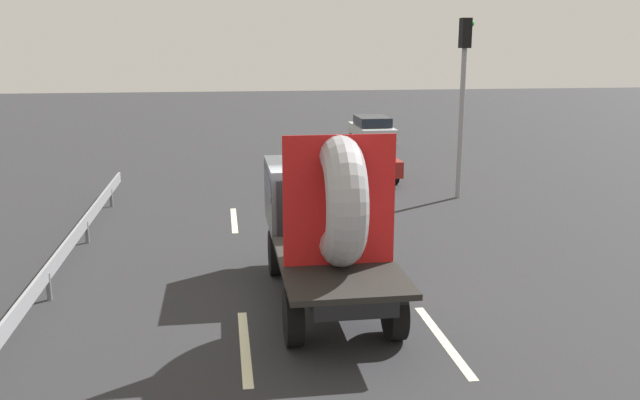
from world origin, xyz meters
The scene contains 10 objects.
ground_plane centered at (0.00, 0.00, 0.00)m, with size 120.00×120.00×0.00m, color #28282B.
flatbed_truck centered at (0.04, 0.31, 1.69)m, with size 2.02×5.66×3.40m.
distant_sedan centered at (3.34, 11.88, 0.76)m, with size 1.86×4.34×1.42m.
traffic_light centered at (5.63, 8.05, 3.68)m, with size 0.42×0.36×5.63m.
guardrail centered at (-5.28, 2.57, 0.53)m, with size 0.10×15.55×0.71m.
lane_dash_left_near centered at (-1.61, -1.99, 0.00)m, with size 2.84×0.16×0.01m, color beige.
lane_dash_left_far centered at (-1.61, 6.22, 0.00)m, with size 2.74×0.16×0.01m, color beige.
lane_dash_right_near centered at (1.69, -2.23, 0.00)m, with size 2.85×0.16×0.01m, color beige.
lane_dash_right_far centered at (1.69, 5.63, 0.00)m, with size 2.43×0.16×0.01m, color beige.
oncoming_car centered at (5.66, 20.88, 0.70)m, with size 1.71×4.00×1.30m.
Camera 1 is at (-1.87, -12.23, 4.83)m, focal length 37.66 mm.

